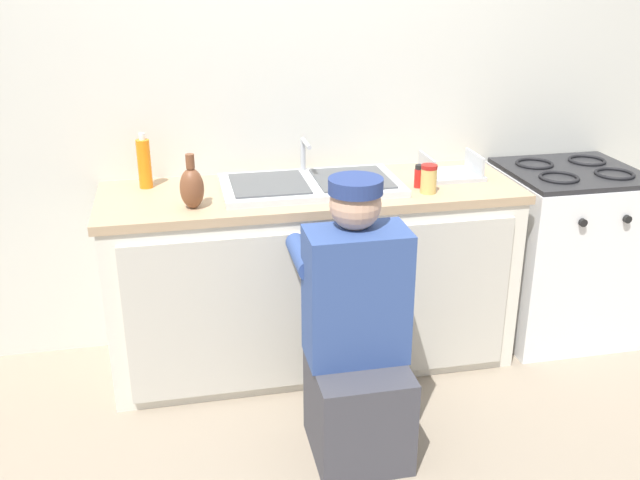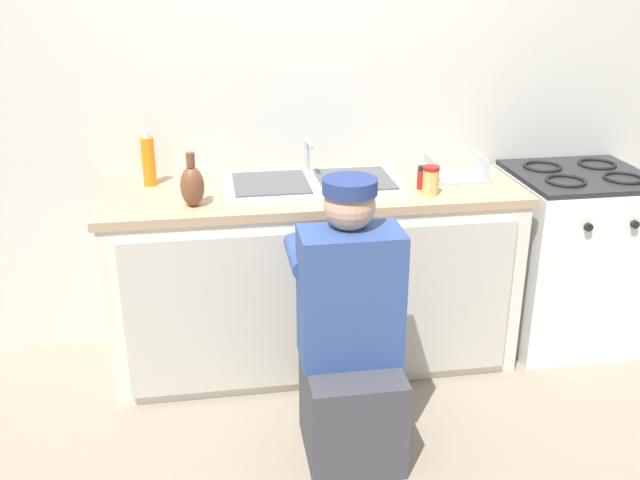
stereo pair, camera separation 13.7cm
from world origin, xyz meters
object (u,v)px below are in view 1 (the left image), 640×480
(spice_bottle_red, at_px, (419,176))
(dish_rack_tray, at_px, (450,172))
(sink_double_basin, at_px, (311,184))
(plumber_person, at_px, (357,344))
(vase_decorative, at_px, (192,187))
(soap_bottle_orange, at_px, (144,163))
(stove_range, at_px, (562,252))
(condiment_jar, at_px, (429,179))

(spice_bottle_red, height_order, dish_rack_tray, dish_rack_tray)
(sink_double_basin, height_order, spice_bottle_red, sink_double_basin)
(plumber_person, bearing_deg, vase_decorative, 135.68)
(sink_double_basin, relative_size, soap_bottle_orange, 3.20)
(sink_double_basin, bearing_deg, dish_rack_tray, 2.74)
(spice_bottle_red, distance_m, soap_bottle_orange, 1.23)
(spice_bottle_red, bearing_deg, vase_decorative, -175.69)
(sink_double_basin, xyz_separation_m, spice_bottle_red, (0.48, -0.09, 0.03))
(stove_range, distance_m, vase_decorative, 1.91)
(stove_range, relative_size, spice_bottle_red, 8.45)
(stove_range, distance_m, plumber_person, 1.45)
(condiment_jar, bearing_deg, vase_decorative, 179.44)
(sink_double_basin, bearing_deg, condiment_jar, -19.22)
(stove_range, height_order, condiment_jar, condiment_jar)
(spice_bottle_red, xyz_separation_m, dish_rack_tray, (0.20, 0.12, -0.03))
(dish_rack_tray, relative_size, vase_decorative, 1.22)
(sink_double_basin, bearing_deg, spice_bottle_red, -10.20)
(dish_rack_tray, relative_size, soap_bottle_orange, 1.12)
(condiment_jar, bearing_deg, dish_rack_tray, 48.08)
(soap_bottle_orange, distance_m, vase_decorative, 0.38)
(soap_bottle_orange, bearing_deg, spice_bottle_red, -11.71)
(sink_double_basin, relative_size, stove_range, 0.90)
(vase_decorative, bearing_deg, condiment_jar, -0.56)
(stove_range, relative_size, dish_rack_tray, 3.17)
(sink_double_basin, xyz_separation_m, vase_decorative, (-0.53, -0.16, 0.07))
(sink_double_basin, distance_m, condiment_jar, 0.53)
(dish_rack_tray, bearing_deg, spice_bottle_red, -149.23)
(spice_bottle_red, bearing_deg, plumber_person, -125.19)
(dish_rack_tray, bearing_deg, sink_double_basin, -177.26)
(sink_double_basin, relative_size, vase_decorative, 3.48)
(stove_range, relative_size, condiment_jar, 6.93)
(spice_bottle_red, distance_m, dish_rack_tray, 0.23)
(plumber_person, relative_size, soap_bottle_orange, 4.42)
(sink_double_basin, distance_m, spice_bottle_red, 0.49)
(stove_range, bearing_deg, sink_double_basin, 179.90)
(sink_double_basin, bearing_deg, vase_decorative, -163.01)
(sink_double_basin, height_order, dish_rack_tray, sink_double_basin)
(soap_bottle_orange, bearing_deg, condiment_jar, -15.39)
(soap_bottle_orange, height_order, vase_decorative, soap_bottle_orange)
(sink_double_basin, xyz_separation_m, dish_rack_tray, (0.68, 0.03, 0.01))
(spice_bottle_red, xyz_separation_m, condiment_jar, (0.02, -0.09, 0.01))
(stove_range, height_order, plumber_person, plumber_person)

